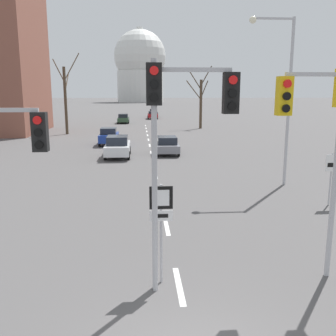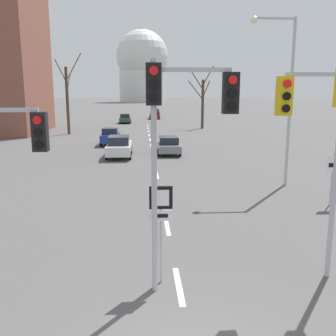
{
  "view_description": "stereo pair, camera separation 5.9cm",
  "coord_description": "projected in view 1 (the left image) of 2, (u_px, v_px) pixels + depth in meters",
  "views": [
    {
      "loc": [
        -0.98,
        -5.78,
        4.97
      ],
      "look_at": [
        -0.2,
        4.34,
        2.93
      ],
      "focal_mm": 40.0,
      "sensor_mm": 36.0,
      "label": 1
    },
    {
      "loc": [
        -0.92,
        -5.79,
        4.97
      ],
      "look_at": [
        -0.2,
        4.34,
        2.93
      ],
      "focal_mm": 40.0,
      "sensor_mm": 36.0,
      "label": 2
    }
  ],
  "objects": [
    {
      "name": "traffic_signal_near_right",
      "position": [
        321.0,
        120.0,
        9.5
      ],
      "size": [
        1.87,
        0.34,
        5.68
      ],
      "color": "#B2B2B7",
      "rests_on": "ground_plane"
    },
    {
      "name": "sedan_near_left",
      "position": [
        153.0,
        113.0,
        79.37
      ],
      "size": [
        1.85,
        3.87,
        1.68
      ],
      "color": "black",
      "rests_on": "ground_plane"
    },
    {
      "name": "speed_limit_sign",
      "position": [
        331.0,
        170.0,
        16.59
      ],
      "size": [
        0.6,
        0.08,
        2.38
      ],
      "color": "#B2B2B7",
      "rests_on": "ground_plane"
    },
    {
      "name": "lane_stripe_3",
      "position": [
        156.0,
        175.0,
        23.03
      ],
      "size": [
        0.16,
        2.0,
        0.01
      ],
      "primitive_type": "cube",
      "color": "silver",
      "rests_on": "ground_plane"
    },
    {
      "name": "sedan_far_right",
      "position": [
        167.0,
        145.0,
        31.04
      ],
      "size": [
        1.9,
        4.27,
        1.46
      ],
      "color": "slate",
      "rests_on": "ground_plane"
    },
    {
      "name": "lane_stripe_5",
      "position": [
        151.0,
        153.0,
        31.83
      ],
      "size": [
        0.16,
        2.0,
        0.01
      ],
      "primitive_type": "cube",
      "color": "silver",
      "rests_on": "ground_plane"
    },
    {
      "name": "sedan_near_right",
      "position": [
        123.0,
        118.0,
        62.83
      ],
      "size": [
        1.89,
        4.59,
        1.56
      ],
      "color": "#2D4C33",
      "rests_on": "ground_plane"
    },
    {
      "name": "bare_tree_left_near",
      "position": [
        66.0,
        97.0,
        45.45
      ],
      "size": [
        3.26,
        3.42,
        9.89
      ],
      "color": "#473828",
      "rests_on": "ground_plane"
    },
    {
      "name": "lane_stripe_0",
      "position": [
        179.0,
        285.0,
        9.83
      ],
      "size": [
        0.16,
        2.0,
        0.01
      ],
      "primitive_type": "cube",
      "color": "silver",
      "rests_on": "ground_plane"
    },
    {
      "name": "lane_stripe_1",
      "position": [
        167.0,
        226.0,
        14.23
      ],
      "size": [
        0.16,
        2.0,
        0.01
      ],
      "primitive_type": "cube",
      "color": "silver",
      "rests_on": "ground_plane"
    },
    {
      "name": "sedan_mid_centre",
      "position": [
        118.0,
        146.0,
        29.5
      ],
      "size": [
        1.95,
        4.58,
        1.68
      ],
      "color": "silver",
      "rests_on": "ground_plane"
    },
    {
      "name": "traffic_signal_centre_tall",
      "position": [
        180.0,
        119.0,
        8.81
      ],
      "size": [
        2.17,
        0.34,
        5.75
      ],
      "color": "#B2B2B7",
      "rests_on": "ground_plane"
    },
    {
      "name": "sedan_far_left",
      "position": [
        153.0,
        115.0,
        73.21
      ],
      "size": [
        1.96,
        4.4,
        1.54
      ],
      "color": "maroon",
      "rests_on": "ground_plane"
    },
    {
      "name": "lane_stripe_11",
      "position": [
        146.0,
        126.0,
        58.22
      ],
      "size": [
        0.16,
        2.0,
        0.01
      ],
      "primitive_type": "cube",
      "color": "silver",
      "rests_on": "ground_plane"
    },
    {
      "name": "lane_stripe_8",
      "position": [
        148.0,
        135.0,
        45.02
      ],
      "size": [
        0.16,
        2.0,
        0.01
      ],
      "primitive_type": "cube",
      "color": "silver",
      "rests_on": "ground_plane"
    },
    {
      "name": "lane_stripe_7",
      "position": [
        148.0,
        140.0,
        40.63
      ],
      "size": [
        0.16,
        2.0,
        0.01
      ],
      "primitive_type": "cube",
      "color": "silver",
      "rests_on": "ground_plane"
    },
    {
      "name": "lane_stripe_2",
      "position": [
        160.0,
        195.0,
        18.63
      ],
      "size": [
        0.16,
        2.0,
        0.01
      ],
      "primitive_type": "cube",
      "color": "silver",
      "rests_on": "ground_plane"
    },
    {
      "name": "lane_stripe_10",
      "position": [
        146.0,
        128.0,
        53.82
      ],
      "size": [
        0.16,
        2.0,
        0.01
      ],
      "primitive_type": "cube",
      "color": "silver",
      "rests_on": "ground_plane"
    },
    {
      "name": "street_lamp_right",
      "position": [
        282.0,
        85.0,
        19.6
      ],
      "size": [
        2.4,
        0.36,
        8.78
      ],
      "color": "#B2B2B7",
      "rests_on": "ground_plane"
    },
    {
      "name": "route_sign_post",
      "position": [
        161.0,
        216.0,
        9.65
      ],
      "size": [
        0.6,
        0.08,
        2.7
      ],
      "color": "#B2B2B7",
      "rests_on": "ground_plane"
    },
    {
      "name": "sedan_distant_centre",
      "position": [
        109.0,
        136.0,
        36.48
      ],
      "size": [
        1.8,
        4.05,
        1.68
      ],
      "color": "navy",
      "rests_on": "ground_plane"
    },
    {
      "name": "capitol_dome",
      "position": [
        140.0,
        66.0,
        207.31
      ],
      "size": [
        28.51,
        28.51,
        40.28
      ],
      "color": "silver",
      "rests_on": "ground_plane"
    },
    {
      "name": "bare_tree_right_near",
      "position": [
        201.0,
        101.0,
        52.84
      ],
      "size": [
        3.41,
        1.81,
        8.7
      ],
      "color": "#473828",
      "rests_on": "ground_plane"
    },
    {
      "name": "lane_stripe_6",
      "position": [
        150.0,
        145.0,
        36.23
      ],
      "size": [
        0.16,
        2.0,
        0.01
      ],
      "primitive_type": "cube",
      "color": "silver",
      "rests_on": "ground_plane"
    },
    {
      "name": "lane_stripe_9",
      "position": [
        147.0,
        131.0,
        49.42
      ],
      "size": [
        0.16,
        2.0,
        0.01
      ],
      "primitive_type": "cube",
      "color": "silver",
      "rests_on": "ground_plane"
    },
    {
      "name": "lane_stripe_4",
      "position": [
        153.0,
        162.0,
        27.43
      ],
      "size": [
        0.16,
        2.0,
        0.01
      ],
      "primitive_type": "cube",
      "color": "silver",
      "rests_on": "ground_plane"
    }
  ]
}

